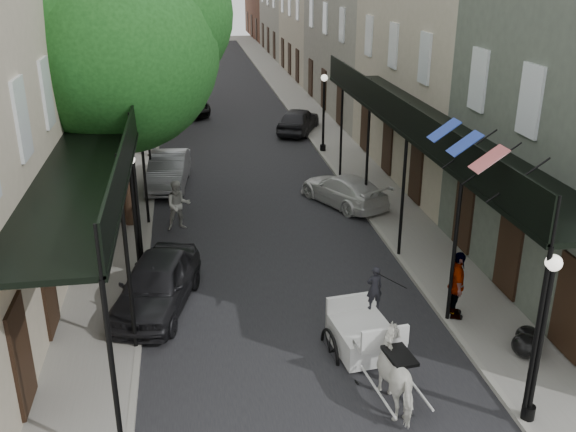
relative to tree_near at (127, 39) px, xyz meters
name	(u,v)px	position (x,y,z in m)	size (l,w,h in m)	color
ground	(313,383)	(4.20, -10.18, -6.49)	(140.00, 140.00, 0.00)	gray
road	(236,146)	(4.20, 9.82, -6.48)	(8.00, 90.00, 0.01)	black
sidewalk_left	(136,149)	(-0.80, 9.82, -6.43)	(2.20, 90.00, 0.12)	gray
sidewalk_right	(332,140)	(9.20, 9.82, -6.43)	(2.20, 90.00, 0.12)	gray
building_row_left	(77,23)	(-4.40, 19.82, -1.24)	(5.00, 80.00, 10.50)	#B2A48E
building_row_right	(354,19)	(12.80, 19.82, -1.24)	(5.00, 80.00, 10.50)	gray
gallery_left	(106,138)	(-0.59, -3.20, -2.44)	(2.20, 18.05, 4.88)	black
gallery_right	(421,125)	(8.99, -3.20, -2.44)	(2.20, 18.05, 4.88)	black
tree_near	(127,39)	(0.00, 0.00, 0.00)	(7.31, 6.80, 9.63)	#382619
tree_far	(146,21)	(-0.05, 14.00, -0.65)	(6.45, 6.00, 8.61)	#382619
lamppost_right_near	(541,338)	(8.30, -12.18, -4.44)	(0.32, 0.32, 3.71)	black
lamppost_left	(135,213)	(0.10, -4.18, -4.44)	(0.32, 0.32, 3.71)	black
lamppost_right_far	(324,112)	(8.30, 7.82, -4.44)	(0.32, 0.32, 3.71)	black
horse	(400,374)	(5.87, -11.18, -5.72)	(0.83, 1.82, 1.54)	white
carriage	(358,309)	(5.59, -8.79, -5.49)	(1.75, 2.41, 2.58)	black
pedestrian_walking	(178,205)	(1.29, -0.69, -5.59)	(0.87, 0.68, 1.79)	#A6A69D
pedestrian_sidewalk_left	(150,138)	(0.00, 8.36, -5.51)	(1.11, 0.64, 1.71)	gray
pedestrian_sidewalk_right	(457,285)	(8.40, -8.11, -5.44)	(1.09, 0.45, 1.86)	gray
car_left_near	(157,284)	(0.68, -6.18, -5.76)	(1.71, 4.26, 1.45)	black
car_left_mid	(168,170)	(0.89, 4.05, -5.79)	(1.48, 4.23, 1.39)	gray
car_left_far	(183,104)	(1.60, 17.40, -5.82)	(2.21, 4.79, 1.33)	black
car_right_near	(343,190)	(7.59, 0.77, -5.90)	(1.66, 4.08, 1.18)	silver
car_right_far	(298,120)	(7.80, 11.90, -5.79)	(1.64, 4.07, 1.39)	black
trash_bags	(527,342)	(9.46, -9.92, -6.10)	(0.93, 1.08, 0.57)	black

